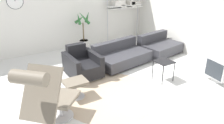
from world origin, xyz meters
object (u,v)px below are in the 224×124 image
at_px(armchair_red, 82,65).
at_px(side_table, 164,64).
at_px(couch_low, 121,56).
at_px(shelf_unit, 126,5).
at_px(potted_plant, 84,35).
at_px(lounge_chair, 46,93).
at_px(couch_second, 159,47).
at_px(ottoman, 75,85).
at_px(crt_television, 221,69).

xyz_separation_m(armchair_red, side_table, (1.56, -1.23, 0.16)).
distance_m(couch_low, shelf_unit, 2.53).
bearing_deg(armchair_red, shelf_unit, -145.33).
relative_size(couch_low, potted_plant, 1.26).
height_order(lounge_chair, couch_second, lounge_chair).
distance_m(lounge_chair, ottoman, 1.16).
relative_size(armchair_red, couch_second, 0.69).
relative_size(lounge_chair, couch_low, 0.75).
distance_m(couch_second, side_table, 1.86).
relative_size(armchair_red, potted_plant, 0.72).
bearing_deg(shelf_unit, crt_television, -89.54).
bearing_deg(crt_television, armchair_red, 62.90).
distance_m(crt_television, potted_plant, 4.19).
xyz_separation_m(lounge_chair, shelf_unit, (3.93, 3.55, 0.59)).
bearing_deg(lounge_chair, couch_second, 69.47).
xyz_separation_m(potted_plant, shelf_unit, (1.78, 0.13, 0.83)).
bearing_deg(couch_low, shelf_unit, -136.23).
distance_m(ottoman, armchair_red, 1.01).
xyz_separation_m(lounge_chair, side_table, (2.85, 0.39, -0.29)).
xyz_separation_m(couch_low, potted_plant, (-0.38, 1.68, 0.26)).
xyz_separation_m(armchair_red, couch_second, (2.73, 0.20, -0.05)).
xyz_separation_m(ottoman, shelf_unit, (3.17, 2.79, 1.03)).
distance_m(couch_low, potted_plant, 1.74).
height_order(crt_television, potted_plant, potted_plant).
height_order(side_table, shelf_unit, shelf_unit).
bearing_deg(lounge_chair, ottoman, 90.00).
bearing_deg(couch_second, shelf_unit, -95.73).
bearing_deg(side_table, couch_low, 102.97).
xyz_separation_m(armchair_red, potted_plant, (0.86, 1.80, 0.21)).
distance_m(couch_second, crt_television, 2.18).
bearing_deg(lounge_chair, crt_television, 40.00).
height_order(ottoman, armchair_red, armchair_red).
relative_size(couch_low, crt_television, 2.71).
height_order(couch_second, potted_plant, potted_plant).
bearing_deg(side_table, armchair_red, 141.72).
height_order(couch_low, shelf_unit, shelf_unit).
bearing_deg(couch_second, side_table, 41.85).
height_order(armchair_red, shelf_unit, shelf_unit).
distance_m(lounge_chair, shelf_unit, 5.33).
height_order(couch_low, potted_plant, potted_plant).
height_order(ottoman, potted_plant, potted_plant).
bearing_deg(lounge_chair, armchair_red, 96.48).
distance_m(potted_plant, shelf_unit, 1.96).
bearing_deg(ottoman, couch_low, 28.84).
bearing_deg(potted_plant, couch_second, -40.67).
bearing_deg(couch_second, lounge_chair, 15.52).
xyz_separation_m(lounge_chair, armchair_red, (1.29, 1.61, -0.45)).
bearing_deg(shelf_unit, ottoman, -138.61).
bearing_deg(armchair_red, ottoman, 56.56).
bearing_deg(shelf_unit, couch_low, -127.49).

